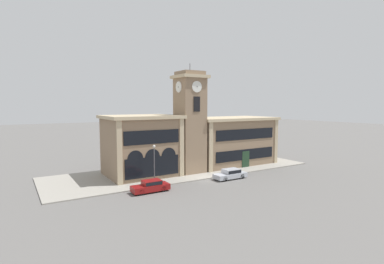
{
  "coord_description": "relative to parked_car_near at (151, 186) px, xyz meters",
  "views": [
    {
      "loc": [
        -23.57,
        -34.01,
        10.43
      ],
      "look_at": [
        -0.8,
        3.0,
        6.48
      ],
      "focal_mm": 28.0,
      "sensor_mm": 36.0,
      "label": 1
    }
  ],
  "objects": [
    {
      "name": "ground_plane",
      "position": [
        9.36,
        1.49,
        -0.75
      ],
      "size": [
        300.0,
        300.0,
        0.0
      ],
      "primitive_type": "plane",
      "color": "#605E5B"
    },
    {
      "name": "sidewalk_kerb",
      "position": [
        9.36,
        8.05,
        -0.67
      ],
      "size": [
        42.0,
        13.12,
        0.15
      ],
      "color": "gray",
      "rests_on": "ground_plane"
    },
    {
      "name": "clock_tower",
      "position": [
        9.36,
        6.38,
        7.02
      ],
      "size": [
        4.5,
        4.5,
        16.63
      ],
      "color": "#897056",
      "rests_on": "ground_plane"
    },
    {
      "name": "town_hall_left_wing",
      "position": [
        2.25,
        8.51,
        3.74
      ],
      "size": [
        10.53,
        8.82,
        8.92
      ],
      "color": "#897056",
      "rests_on": "ground_plane"
    },
    {
      "name": "town_hall_right_wing",
      "position": [
        18.96,
        8.52,
        3.41
      ],
      "size": [
        15.5,
        8.82,
        8.26
      ],
      "color": "#897056",
      "rests_on": "ground_plane"
    },
    {
      "name": "parked_car_near",
      "position": [
        0.0,
        0.0,
        0.0
      ],
      "size": [
        4.57,
        1.77,
        1.43
      ],
      "rotation": [
        0.0,
        0.0,
        3.13
      ],
      "color": "maroon",
      "rests_on": "ground_plane"
    },
    {
      "name": "parked_car_mid",
      "position": [
        12.21,
        -0.0,
        -0.01
      ],
      "size": [
        4.89,
        1.88,
        1.4
      ],
      "rotation": [
        0.0,
        0.0,
        3.13
      ],
      "color": "#B2B7C1",
      "rests_on": "ground_plane"
    },
    {
      "name": "street_lamp",
      "position": [
        1.32,
        1.86,
        2.89
      ],
      "size": [
        0.36,
        0.36,
        5.24
      ],
      "color": "#4C4C51",
      "rests_on": "sidewalk_kerb"
    }
  ]
}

